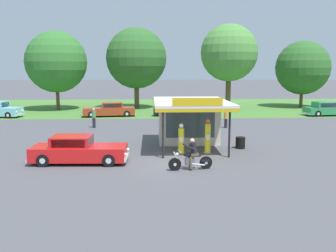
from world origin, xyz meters
The scene contains 17 objects.
ground_plane centered at (0.00, 0.00, 0.00)m, with size 300.00×300.00×0.00m, color #4C4C51.
grass_verge_strip centered at (0.00, 30.00, 0.00)m, with size 120.00×24.00×0.01m, color #477A33.
service_station_kiosk centered at (1.40, 5.40, 1.75)m, with size 4.65×6.90×3.42m.
gas_pump_nearside centered at (0.62, 1.98, 0.84)m, with size 0.44×0.44×1.84m.
gas_pump_offside centered at (2.18, 1.98, 0.96)m, with size 0.44×0.44×2.09m.
motorcycle_with_rider centered at (0.86, -1.41, 0.65)m, with size 2.23×0.73×1.58m.
featured_classic_sedan centered at (-5.03, 0.28, 0.67)m, with size 5.24×2.11×1.46m.
parked_car_back_row_far_right centered at (17.89, 19.71, 0.68)m, with size 5.57×2.31×1.47m.
parked_car_back_row_right centered at (1.70, 20.15, 0.72)m, with size 5.09×2.74×1.59m.
parked_car_back_row_left centered at (-5.48, 20.16, 0.67)m, with size 5.71×2.59×1.46m.
bystander_leaning_by_kiosk centered at (-5.97, 12.39, 0.88)m, with size 0.34×0.34×1.66m.
bystander_admiring_sedan centered at (5.22, 11.83, 0.80)m, with size 0.34×0.34×1.53m.
tree_oak_far_right centered at (-2.89, 28.09, 6.16)m, with size 7.53×7.53×10.03m.
tree_oak_left centered at (-12.47, 27.01, 5.77)m, with size 7.36×7.36×9.46m.
tree_oak_far_left centered at (8.45, 26.81, 6.73)m, with size 6.97×6.97×10.38m.
tree_oak_centre centered at (18.44, 28.64, 5.08)m, with size 6.88×6.88×8.52m.
spare_tire_stack centered at (4.49, 3.50, 0.36)m, with size 0.60×0.60×0.72m.
Camera 1 is at (-1.15, -19.63, 4.99)m, focal length 40.41 mm.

